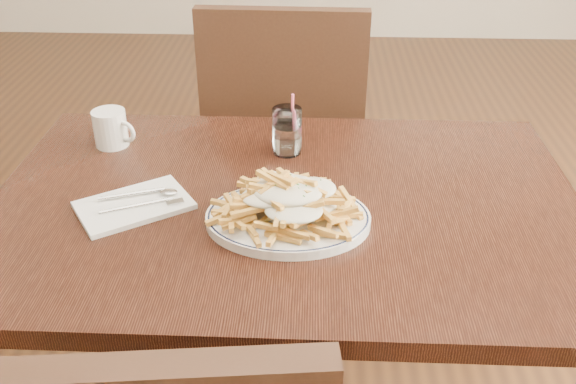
{
  "coord_description": "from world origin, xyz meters",
  "views": [
    {
      "loc": [
        0.05,
        -1.11,
        1.43
      ],
      "look_at": [
        0.01,
        -0.09,
        0.82
      ],
      "focal_mm": 40.0,
      "sensor_mm": 36.0,
      "label": 1
    }
  ],
  "objects_px": {
    "loaded_fries": "(288,196)",
    "coffee_mug": "(111,128)",
    "water_glass": "(287,133)",
    "chair_far": "(285,140)",
    "fries_plate": "(288,218)",
    "table": "(286,231)"
  },
  "relations": [
    {
      "from": "table",
      "to": "loaded_fries",
      "type": "distance_m",
      "value": 0.17
    },
    {
      "from": "chair_far",
      "to": "loaded_fries",
      "type": "relative_size",
      "value": 3.49
    },
    {
      "from": "table",
      "to": "coffee_mug",
      "type": "height_order",
      "value": "coffee_mug"
    },
    {
      "from": "chair_far",
      "to": "water_glass",
      "type": "distance_m",
      "value": 0.5
    },
    {
      "from": "fries_plate",
      "to": "coffee_mug",
      "type": "height_order",
      "value": "coffee_mug"
    },
    {
      "from": "table",
      "to": "fries_plate",
      "type": "bearing_deg",
      "value": -84.39
    },
    {
      "from": "loaded_fries",
      "to": "coffee_mug",
      "type": "relative_size",
      "value": 2.69
    },
    {
      "from": "loaded_fries",
      "to": "coffee_mug",
      "type": "bearing_deg",
      "value": 143.61
    },
    {
      "from": "loaded_fries",
      "to": "water_glass",
      "type": "relative_size",
      "value": 1.94
    },
    {
      "from": "water_glass",
      "to": "coffee_mug",
      "type": "height_order",
      "value": "water_glass"
    },
    {
      "from": "loaded_fries",
      "to": "coffee_mug",
      "type": "distance_m",
      "value": 0.53
    },
    {
      "from": "table",
      "to": "loaded_fries",
      "type": "height_order",
      "value": "loaded_fries"
    },
    {
      "from": "coffee_mug",
      "to": "chair_far",
      "type": "bearing_deg",
      "value": 47.81
    },
    {
      "from": "chair_far",
      "to": "loaded_fries",
      "type": "distance_m",
      "value": 0.78
    },
    {
      "from": "chair_far",
      "to": "water_glass",
      "type": "bearing_deg",
      "value": -86.67
    },
    {
      "from": "loaded_fries",
      "to": "coffee_mug",
      "type": "height_order",
      "value": "loaded_fries"
    },
    {
      "from": "table",
      "to": "coffee_mug",
      "type": "relative_size",
      "value": 11.36
    },
    {
      "from": "water_glass",
      "to": "chair_far",
      "type": "bearing_deg",
      "value": 93.33
    },
    {
      "from": "chair_far",
      "to": "fries_plate",
      "type": "relative_size",
      "value": 3.11
    },
    {
      "from": "fries_plate",
      "to": "loaded_fries",
      "type": "xyz_separation_m",
      "value": [
        -0.0,
        0.0,
        0.05
      ]
    },
    {
      "from": "water_glass",
      "to": "loaded_fries",
      "type": "bearing_deg",
      "value": -87.1
    },
    {
      "from": "water_glass",
      "to": "coffee_mug",
      "type": "bearing_deg",
      "value": 177.54
    }
  ]
}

